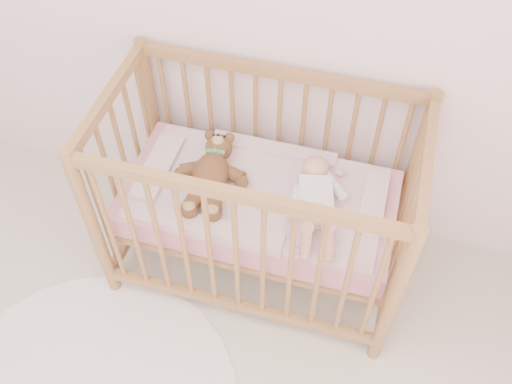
% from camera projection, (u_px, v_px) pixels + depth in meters
% --- Properties ---
extents(crib, '(1.36, 0.76, 1.00)m').
position_uv_depth(crib, '(259.00, 201.00, 2.59)').
color(crib, '#9C7142').
rests_on(crib, floor).
extents(mattress, '(1.22, 0.62, 0.13)m').
position_uv_depth(mattress, '(259.00, 203.00, 2.60)').
color(mattress, pink).
rests_on(mattress, crib).
extents(blanket, '(1.10, 0.58, 0.06)m').
position_uv_depth(blanket, '(259.00, 192.00, 2.54)').
color(blanket, pink).
rests_on(blanket, mattress).
extents(baby, '(0.39, 0.60, 0.13)m').
position_uv_depth(baby, '(316.00, 197.00, 2.43)').
color(baby, white).
rests_on(baby, blanket).
extents(teddy_bear, '(0.40, 0.53, 0.14)m').
position_uv_depth(teddy_bear, '(211.00, 173.00, 2.50)').
color(teddy_bear, brown).
rests_on(teddy_bear, blanket).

